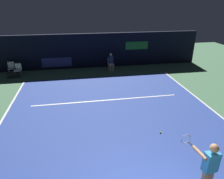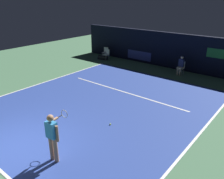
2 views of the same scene
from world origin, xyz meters
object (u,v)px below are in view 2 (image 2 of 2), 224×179
(equipment_bag, at_px, (103,58))
(courtside_chair_far, at_px, (107,54))
(tennis_player, at_px, (53,135))
(line_judge_on_chair, at_px, (181,65))
(tennis_ball, at_px, (110,124))
(courtside_chair_near, at_px, (105,52))

(equipment_bag, bearing_deg, courtside_chair_far, 25.39)
(tennis_player, distance_m, line_judge_on_chair, 11.20)
(line_judge_on_chair, relative_size, tennis_ball, 19.41)
(tennis_player, xyz_separation_m, tennis_ball, (-0.01, 2.90, -0.94))
(courtside_chair_near, relative_size, tennis_ball, 12.94)
(courtside_chair_near, height_order, courtside_chair_far, same)
(courtside_chair_far, bearing_deg, line_judge_on_chair, 1.44)
(tennis_player, distance_m, courtside_chair_near, 13.86)
(tennis_player, xyz_separation_m, line_judge_on_chair, (-0.58, 11.18, -0.30))
(line_judge_on_chair, height_order, tennis_ball, line_judge_on_chair)
(tennis_player, height_order, tennis_ball, tennis_player)
(line_judge_on_chair, xyz_separation_m, courtside_chair_near, (-7.11, 0.35, -0.18))
(courtside_chair_far, bearing_deg, equipment_bag, -144.40)
(tennis_player, relative_size, equipment_bag, 2.06)
(tennis_ball, bearing_deg, tennis_player, -89.72)
(tennis_ball, bearing_deg, courtside_chair_far, 131.19)
(tennis_player, height_order, equipment_bag, tennis_player)
(line_judge_on_chair, height_order, courtside_chair_far, line_judge_on_chair)
(tennis_ball, height_order, equipment_bag, equipment_bag)
(courtside_chair_far, distance_m, tennis_ball, 10.80)
(courtside_chair_near, bearing_deg, tennis_ball, -48.36)
(equipment_bag, bearing_deg, tennis_ball, -57.22)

